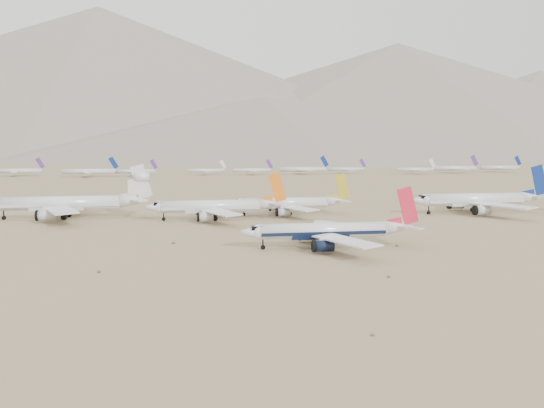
% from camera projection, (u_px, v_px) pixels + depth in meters
% --- Properties ---
extents(ground, '(7000.00, 7000.00, 0.00)m').
position_uv_depth(ground, '(302.00, 251.00, 125.67)').
color(ground, olive).
rests_on(ground, ground).
extents(main_airliner, '(42.30, 41.31, 14.93)m').
position_uv_depth(main_airliner, '(331.00, 231.00, 129.45)').
color(main_airliner, silver).
rests_on(main_airliner, ground).
extents(row2_navy_widebody, '(50.78, 49.66, 18.07)m').
position_uv_depth(row2_navy_widebody, '(480.00, 200.00, 195.67)').
color(row2_navy_widebody, silver).
rests_on(row2_navy_widebody, ground).
extents(row2_gold_tail, '(42.20, 41.28, 15.03)m').
position_uv_depth(row2_gold_tail, '(290.00, 203.00, 191.71)').
color(row2_gold_tail, silver).
rests_on(row2_gold_tail, ground).
extents(row2_orange_tail, '(44.67, 43.70, 15.94)m').
position_uv_depth(row2_orange_tail, '(216.00, 207.00, 178.77)').
color(row2_orange_tail, silver).
rests_on(row2_orange_tail, ground).
extents(row2_white_trijet, '(52.87, 51.67, 18.73)m').
position_uv_depth(row2_white_trijet, '(70.00, 203.00, 181.55)').
color(row2_white_trijet, silver).
rests_on(row2_white_trijet, ground).
extents(distant_storage_row, '(616.76, 62.04, 14.81)m').
position_uv_depth(distant_storage_row, '(262.00, 170.00, 467.27)').
color(distant_storage_row, silver).
rests_on(distant_storage_row, ground).
extents(mountain_range, '(7354.00, 3024.00, 470.00)m').
position_uv_depth(mountain_range, '(216.00, 96.00, 1734.06)').
color(mountain_range, slate).
rests_on(mountain_range, ground).
extents(foothills, '(4637.50, 1395.00, 155.00)m').
position_uv_depth(foothills, '(418.00, 129.00, 1280.99)').
color(foothills, slate).
rests_on(foothills, ground).
extents(desert_scrub, '(247.37, 121.67, 0.63)m').
position_uv_depth(desert_scrub, '(274.00, 279.00, 97.90)').
color(desert_scrub, brown).
rests_on(desert_scrub, ground).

